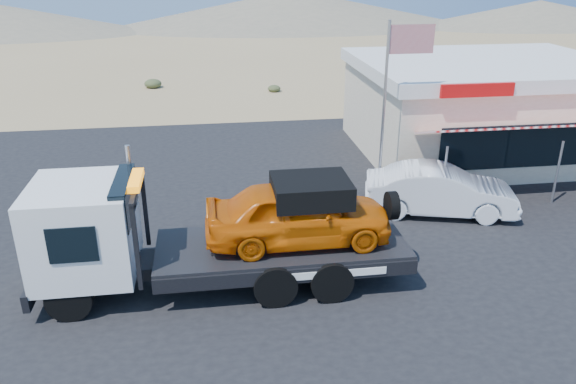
{
  "coord_description": "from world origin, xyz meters",
  "views": [
    {
      "loc": [
        -1.01,
        -12.82,
        7.78
      ],
      "look_at": [
        1.17,
        2.03,
        1.5
      ],
      "focal_mm": 35.0,
      "sensor_mm": 36.0,
      "label": 1
    }
  ],
  "objects_px": {
    "tow_truck": "(214,227)",
    "jerky_store": "(483,106)",
    "flagpole": "(392,92)",
    "white_sedan": "(440,191)"
  },
  "relations": [
    {
      "from": "tow_truck",
      "to": "flagpole",
      "type": "xyz_separation_m",
      "value": [
        5.95,
        4.74,
        2.13
      ]
    },
    {
      "from": "white_sedan",
      "to": "flagpole",
      "type": "relative_size",
      "value": 0.8
    },
    {
      "from": "tow_truck",
      "to": "jerky_store",
      "type": "distance_m",
      "value": 14.75
    },
    {
      "from": "tow_truck",
      "to": "jerky_store",
      "type": "height_order",
      "value": "jerky_store"
    },
    {
      "from": "jerky_store",
      "to": "flagpole",
      "type": "relative_size",
      "value": 1.73
    },
    {
      "from": "tow_truck",
      "to": "white_sedan",
      "type": "distance_m",
      "value": 8.08
    },
    {
      "from": "tow_truck",
      "to": "white_sedan",
      "type": "height_order",
      "value": "tow_truck"
    },
    {
      "from": "white_sedan",
      "to": "jerky_store",
      "type": "bearing_deg",
      "value": -20.19
    },
    {
      "from": "white_sedan",
      "to": "flagpole",
      "type": "height_order",
      "value": "flagpole"
    },
    {
      "from": "white_sedan",
      "to": "jerky_store",
      "type": "relative_size",
      "value": 0.46
    }
  ]
}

